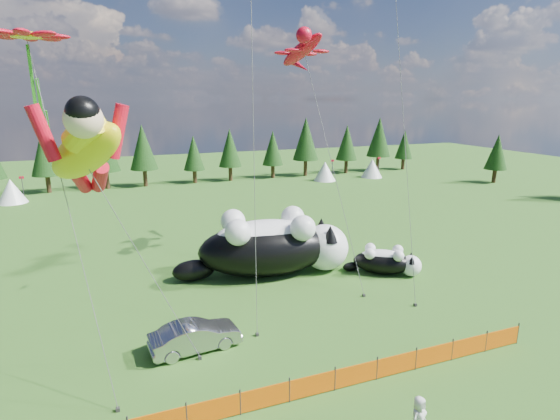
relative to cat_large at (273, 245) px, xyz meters
The scene contains 12 objects.
ground 10.22m from the cat_large, 106.86° to the right, with size 160.00×160.00×0.00m, color #133609.
safety_fence 13.01m from the cat_large, 103.00° to the right, with size 22.06×0.06×1.10m.
tree_line 35.59m from the cat_large, 94.69° to the left, with size 90.00×4.00×8.00m, color black, non-canonical shape.
festival_tents 31.49m from the cat_large, 75.10° to the left, with size 50.00×3.20×2.80m, color white, non-canonical shape.
cat_large is the anchor object (origin of this frame).
cat_small 7.79m from the cat_large, 21.00° to the right, with size 4.72×3.75×1.92m.
car 10.14m from the cat_large, 131.59° to the right, with size 1.49×4.28×1.41m, color #A3A4A8.
spectator_e 15.94m from the cat_large, 91.37° to the right, with size 0.79×0.51×1.61m, color silver.
superhero_kite 16.07m from the cat_large, 138.09° to the right, with size 7.06×6.42×12.32m.
gecko_kite 13.27m from the cat_large, 38.05° to the left, with size 4.37×11.31×16.95m.
flower_kite 18.06m from the cat_large, 153.45° to the right, with size 4.00×6.56×14.73m.
diamond_kite_a 15.01m from the cat_large, 119.15° to the right, with size 0.94×2.79×17.69m.
Camera 1 is at (-6.62, -16.72, 11.60)m, focal length 28.00 mm.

